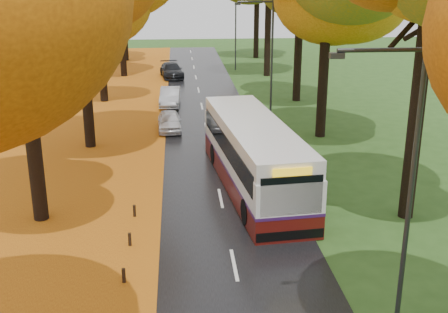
{
  "coord_description": "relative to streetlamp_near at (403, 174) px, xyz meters",
  "views": [
    {
      "loc": [
        -1.8,
        -5.12,
        9.7
      ],
      "look_at": [
        0.0,
        16.19,
        2.6
      ],
      "focal_mm": 45.0,
      "sensor_mm": 36.0,
      "label": 1
    }
  ],
  "objects": [
    {
      "name": "car_silver",
      "position": [
        -6.3,
        28.38,
        -4.0
      ],
      "size": [
        1.62,
        4.14,
        1.34
      ],
      "primitive_type": "imported",
      "rotation": [
        0.0,
        0.0,
        -0.05
      ],
      "color": "#94969C",
      "rests_on": "road"
    },
    {
      "name": "streetlamp_near",
      "position": [
        0.0,
        0.0,
        0.0
      ],
      "size": [
        2.45,
        0.18,
        8.0
      ],
      "color": "#333538",
      "rests_on": "ground"
    },
    {
      "name": "bus",
      "position": [
        -2.31,
        11.3,
        -3.05
      ],
      "size": [
        3.89,
        12.01,
        3.1
      ],
      "rotation": [
        0.0,
        0.0,
        0.1
      ],
      "color": "#4F100C",
      "rests_on": "road"
    },
    {
      "name": "leaf_verge",
      "position": [
        -12.95,
        17.0,
        -4.7
      ],
      "size": [
        12.0,
        90.0,
        0.02
      ],
      "primitive_type": "cube",
      "color": "#86360C",
      "rests_on": "ground"
    },
    {
      "name": "car_white",
      "position": [
        -6.3,
        21.5,
        -4.06
      ],
      "size": [
        1.57,
        3.63,
        1.22
      ],
      "primitive_type": "imported",
      "rotation": [
        0.0,
        0.0,
        0.04
      ],
      "color": "silver",
      "rests_on": "road"
    },
    {
      "name": "car_dark",
      "position": [
        -6.23,
        40.14,
        -4.0
      ],
      "size": [
        2.51,
        4.88,
        1.36
      ],
      "primitive_type": "imported",
      "rotation": [
        0.0,
        0.0,
        0.14
      ],
      "color": "black",
      "rests_on": "road"
    },
    {
      "name": "streetlamp_far",
      "position": [
        0.0,
        44.0,
        0.0
      ],
      "size": [
        2.45,
        0.18,
        8.0
      ],
      "color": "#333538",
      "rests_on": "ground"
    },
    {
      "name": "road",
      "position": [
        -3.95,
        17.0,
        -4.69
      ],
      "size": [
        6.5,
        90.0,
        0.04
      ],
      "primitive_type": "cube",
      "color": "black",
      "rests_on": "ground"
    },
    {
      "name": "centre_line",
      "position": [
        -3.95,
        17.0,
        -4.67
      ],
      "size": [
        0.12,
        90.0,
        0.01
      ],
      "primitive_type": "cube",
      "color": "silver",
      "rests_on": "road"
    },
    {
      "name": "leaf_drift",
      "position": [
        -7.0,
        17.0,
        -4.67
      ],
      "size": [
        0.9,
        90.0,
        0.01
      ],
      "primitive_type": "cube",
      "color": "orange",
      "rests_on": "road"
    },
    {
      "name": "streetlamp_mid",
      "position": [
        0.0,
        22.0,
        0.0
      ],
      "size": [
        2.45,
        0.18,
        8.0
      ],
      "color": "#333538",
      "rests_on": "ground"
    }
  ]
}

